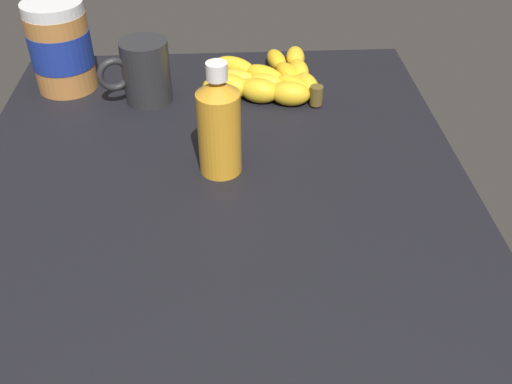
% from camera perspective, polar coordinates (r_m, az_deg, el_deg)
% --- Properties ---
extents(ground_plane, '(0.89, 0.65, 0.03)m').
position_cam_1_polar(ground_plane, '(0.71, -3.79, -3.09)').
color(ground_plane, black).
extents(banana_bunch, '(0.19, 0.19, 0.04)m').
position_cam_1_polar(banana_bunch, '(0.94, 1.53, 10.75)').
color(banana_bunch, yellow).
rests_on(banana_bunch, ground_plane).
extents(peanut_butter_jar, '(0.09, 0.09, 0.14)m').
position_cam_1_polar(peanut_butter_jar, '(0.98, -18.50, 13.27)').
color(peanut_butter_jar, '#B27238').
rests_on(peanut_butter_jar, ground_plane).
extents(honey_bottle, '(0.05, 0.05, 0.15)m').
position_cam_1_polar(honey_bottle, '(0.73, -3.62, 6.55)').
color(honey_bottle, orange).
rests_on(honey_bottle, ground_plane).
extents(coffee_mug, '(0.07, 0.11, 0.10)m').
position_cam_1_polar(coffee_mug, '(0.92, -10.78, 11.45)').
color(coffee_mug, '#262628').
rests_on(coffee_mug, ground_plane).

